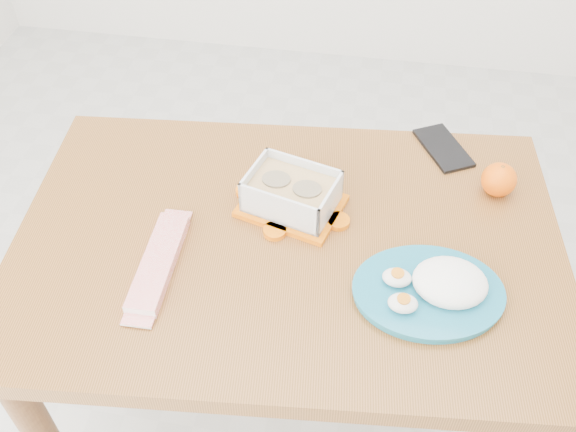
% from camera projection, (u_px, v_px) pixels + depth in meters
% --- Properties ---
extents(ground, '(3.50, 3.50, 0.00)m').
position_uv_depth(ground, '(309.00, 380.00, 1.85)').
color(ground, '#B7B7B2').
rests_on(ground, ground).
extents(dining_table, '(1.11, 0.79, 0.75)m').
position_uv_depth(dining_table, '(288.00, 277.00, 1.30)').
color(dining_table, brown).
rests_on(dining_table, ground).
extents(food_container, '(0.22, 0.19, 0.08)m').
position_uv_depth(food_container, '(292.00, 193.00, 1.25)').
color(food_container, orange).
rests_on(food_container, dining_table).
extents(orange_fruit, '(0.07, 0.07, 0.07)m').
position_uv_depth(orange_fruit, '(499.00, 180.00, 1.28)').
color(orange_fruit, '#FF6605').
rests_on(orange_fruit, dining_table).
extents(rice_plate, '(0.30, 0.30, 0.07)m').
position_uv_depth(rice_plate, '(436.00, 287.00, 1.11)').
color(rice_plate, '#196E8A').
rests_on(rice_plate, dining_table).
extents(candy_bar, '(0.06, 0.23, 0.02)m').
position_uv_depth(candy_bar, '(159.00, 262.00, 1.16)').
color(candy_bar, red).
rests_on(candy_bar, dining_table).
extents(smartphone, '(0.14, 0.17, 0.01)m').
position_uv_depth(smartphone, '(443.00, 148.00, 1.40)').
color(smartphone, black).
rests_on(smartphone, dining_table).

